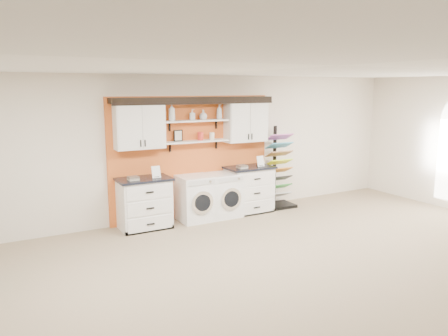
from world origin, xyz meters
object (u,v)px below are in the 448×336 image
sample_rack (278,182)px  base_cabinet_left (144,203)px  washer (195,198)px  dryer (223,195)px  base_cabinet_right (249,189)px

sample_rack → base_cabinet_left: bearing=-177.0°
washer → dryer: bearing=-0.0°
dryer → sample_rack: 1.40m
base_cabinet_right → sample_rack: bearing=2.7°
base_cabinet_left → washer: base_cabinet_left is taller
base_cabinet_left → dryer: base_cabinet_left is taller
base_cabinet_left → dryer: 1.64m
base_cabinet_left → base_cabinet_right: base_cabinet_right is taller
washer → base_cabinet_right: bearing=0.2°
washer → sample_rack: bearing=1.1°
washer → sample_rack: (2.02, 0.04, 0.11)m
sample_rack → washer: bearing=-176.6°
dryer → sample_rack: size_ratio=0.50×
washer → dryer: size_ratio=1.01×
washer → dryer: washer is taller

